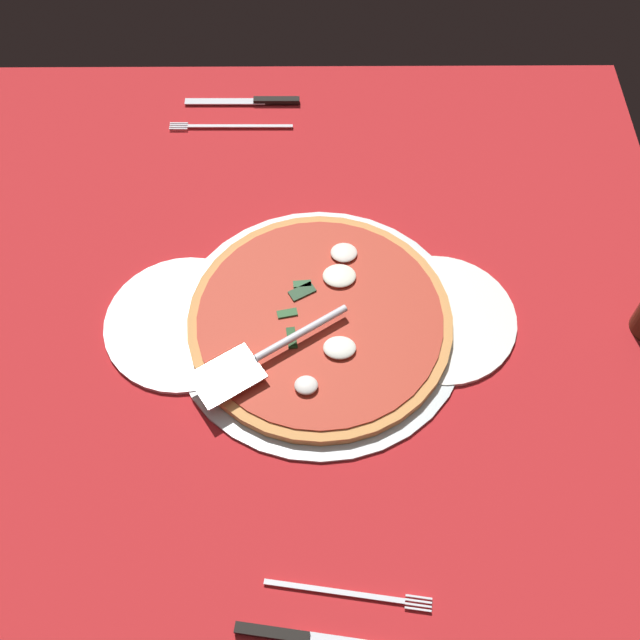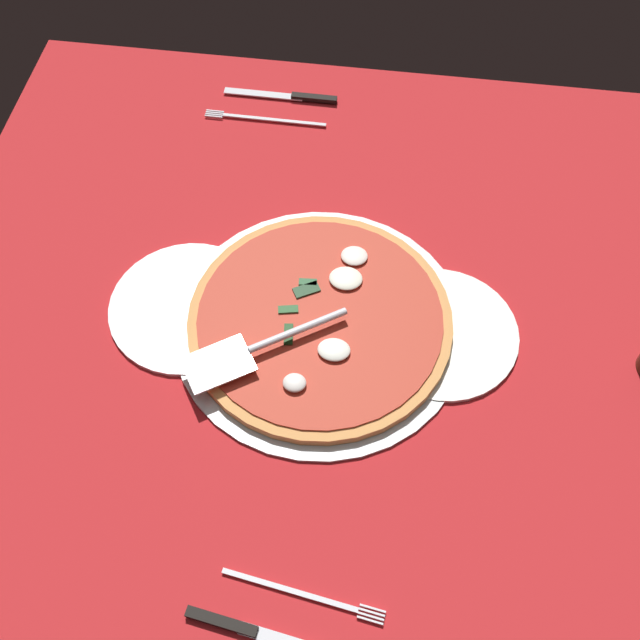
{
  "view_description": "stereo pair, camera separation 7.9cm",
  "coord_description": "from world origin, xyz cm",
  "px_view_note": "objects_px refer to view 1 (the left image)",
  "views": [
    {
      "loc": [
        -2.14,
        55.44,
        89.57
      ],
      "look_at": [
        -2.45,
        -0.56,
        1.91
      ],
      "focal_mm": 42.83,
      "sensor_mm": 36.0,
      "label": 1
    },
    {
      "loc": [
        -10.04,
        54.92,
        89.57
      ],
      "look_at": [
        -2.45,
        -0.56,
        1.91
      ],
      "focal_mm": 42.83,
      "sensor_mm": 36.0,
      "label": 2
    }
  ],
  "objects_px": {
    "pizza": "(320,320)",
    "place_setting_near": "(242,115)",
    "dinner_plate_right": "(184,323)",
    "pizza_server": "(263,355)",
    "dinner_plate_left": "(440,319)",
    "place_setting_far": "(329,618)"
  },
  "relations": [
    {
      "from": "place_setting_near",
      "to": "place_setting_far",
      "type": "relative_size",
      "value": 0.97
    },
    {
      "from": "dinner_plate_left",
      "to": "place_setting_far",
      "type": "bearing_deg",
      "value": 68.1
    },
    {
      "from": "pizza_server",
      "to": "place_setting_near",
      "type": "xyz_separation_m",
      "value": [
        0.05,
        -0.49,
        -0.04
      ]
    },
    {
      "from": "dinner_plate_left",
      "to": "place_setting_near",
      "type": "relative_size",
      "value": 0.99
    },
    {
      "from": "dinner_plate_left",
      "to": "dinner_plate_right",
      "type": "distance_m",
      "value": 0.35
    },
    {
      "from": "place_setting_near",
      "to": "place_setting_far",
      "type": "bearing_deg",
      "value": 99.94
    },
    {
      "from": "dinner_plate_left",
      "to": "pizza_server",
      "type": "height_order",
      "value": "pizza_server"
    },
    {
      "from": "dinner_plate_left",
      "to": "place_setting_far",
      "type": "height_order",
      "value": "place_setting_far"
    },
    {
      "from": "dinner_plate_right",
      "to": "pizza_server",
      "type": "bearing_deg",
      "value": 147.8
    },
    {
      "from": "pizza_server",
      "to": "dinner_plate_left",
      "type": "bearing_deg",
      "value": 164.36
    },
    {
      "from": "dinner_plate_right",
      "to": "pizza_server",
      "type": "height_order",
      "value": "pizza_server"
    },
    {
      "from": "dinner_plate_right",
      "to": "place_setting_near",
      "type": "bearing_deg",
      "value": -98.19
    },
    {
      "from": "pizza_server",
      "to": "place_setting_far",
      "type": "bearing_deg",
      "value": 71.18
    },
    {
      "from": "dinner_plate_left",
      "to": "place_setting_near",
      "type": "xyz_separation_m",
      "value": [
        0.29,
        -0.41,
        -0.0
      ]
    },
    {
      "from": "dinner_plate_left",
      "to": "place_setting_far",
      "type": "xyz_separation_m",
      "value": [
        0.16,
        0.39,
        -0.0
      ]
    },
    {
      "from": "pizza_server",
      "to": "place_setting_near",
      "type": "relative_size",
      "value": 0.98
    },
    {
      "from": "place_setting_near",
      "to": "dinner_plate_left",
      "type": "bearing_deg",
      "value": 125.98
    },
    {
      "from": "pizza_server",
      "to": "place_setting_far",
      "type": "height_order",
      "value": "pizza_server"
    },
    {
      "from": "pizza_server",
      "to": "place_setting_far",
      "type": "relative_size",
      "value": 0.95
    },
    {
      "from": "pizza",
      "to": "place_setting_near",
      "type": "height_order",
      "value": "pizza"
    },
    {
      "from": "dinner_plate_right",
      "to": "pizza_server",
      "type": "distance_m",
      "value": 0.14
    },
    {
      "from": "pizza",
      "to": "dinner_plate_right",
      "type": "bearing_deg",
      "value": -1.21
    }
  ]
}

